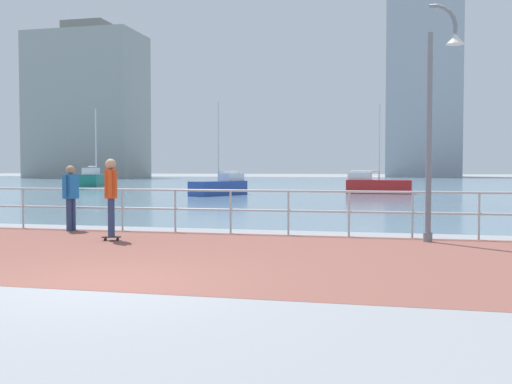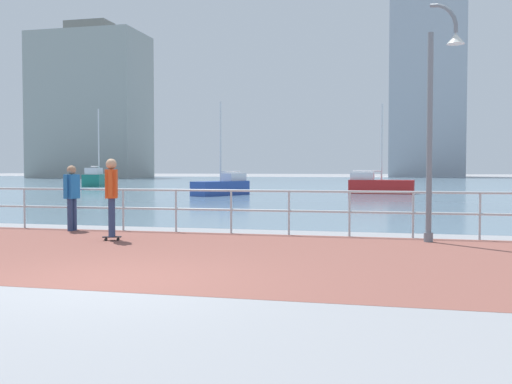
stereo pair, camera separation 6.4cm
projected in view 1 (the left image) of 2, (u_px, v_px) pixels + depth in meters
The scene contains 12 objects.
ground at pixel (344, 188), 46.99m from camera, with size 220.00×220.00×0.00m, color gray.
brick_paving at pixel (181, 253), 10.73m from camera, with size 28.00×6.74×0.01m, color brown.
harbor_water at pixel (353, 184), 57.82m from camera, with size 180.00×88.00×0.00m, color slate.
waterfront_railing at pixel (231, 203), 13.98m from camera, with size 25.25×0.06×1.05m.
lamppost at pixel (437, 111), 12.19m from camera, with size 0.75×0.55×4.98m.
skateboarder at pixel (111, 191), 12.55m from camera, with size 0.41×0.54×1.76m.
bystander at pixel (71, 193), 14.53m from camera, with size 0.28×0.56×1.63m.
sailboat_yellow at pixel (220, 186), 33.67m from camera, with size 2.69×3.94×5.35m.
sailboat_gray at pixel (377, 185), 35.98m from camera, with size 3.96×1.45×5.47m.
sailboat_teal at pixel (96, 179), 50.76m from camera, with size 2.36×4.96×6.70m.
tower_beige at pixel (87, 105), 94.81m from camera, with size 17.70×10.22×25.07m.
tower_glass at pixel (422, 78), 104.70m from camera, with size 12.57×13.91×37.00m.
Camera 1 is at (3.74, -7.34, 1.56)m, focal length 41.18 mm.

